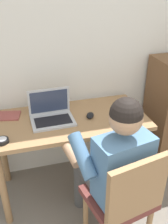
# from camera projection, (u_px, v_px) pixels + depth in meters

# --- Properties ---
(wall_back) EXTENTS (4.80, 0.05, 2.50)m
(wall_back) POSITION_uv_depth(u_px,v_px,m) (99.00, 43.00, 2.28)
(wall_back) COLOR silver
(wall_back) RESTS_ON ground_plane
(desk) EXTENTS (1.28, 0.62, 0.75)m
(desk) POSITION_uv_depth(u_px,v_px,m) (69.00, 130.00, 2.18)
(desk) COLOR #9E754C
(desk) RESTS_ON ground_plane
(chair) EXTENTS (0.49, 0.47, 0.88)m
(chair) POSITION_uv_depth(u_px,v_px,m) (125.00, 198.00, 1.71)
(chair) COLOR brown
(chair) RESTS_ON ground_plane
(person_seated) EXTENTS (0.60, 0.64, 1.20)m
(person_seated) POSITION_uv_depth(u_px,v_px,m) (112.00, 161.00, 1.77)
(person_seated) COLOR #4C4C4C
(person_seated) RESTS_ON ground_plane
(laptop) EXTENTS (0.35, 0.26, 0.24)m
(laptop) POSITION_uv_depth(u_px,v_px,m) (51.00, 114.00, 2.08)
(laptop) COLOR #B7BABF
(laptop) RESTS_ON desk
(computer_mouse) EXTENTS (0.10, 0.12, 0.03)m
(computer_mouse) POSITION_uv_depth(u_px,v_px,m) (90.00, 115.00, 2.14)
(computer_mouse) COLOR black
(computer_mouse) RESTS_ON desk
(desk_clock) EXTENTS (0.09, 0.09, 0.03)m
(desk_clock) POSITION_uv_depth(u_px,v_px,m) (2.00, 141.00, 1.82)
(desk_clock) COLOR black
(desk_clock) RESTS_ON desk
(notebook_pad) EXTENTS (0.24, 0.19, 0.01)m
(notebook_pad) POSITION_uv_depth(u_px,v_px,m) (7.00, 116.00, 2.15)
(notebook_pad) COLOR #994742
(notebook_pad) RESTS_ON desk
(coffee_mug) EXTENTS (0.12, 0.08, 0.09)m
(coffee_mug) POSITION_uv_depth(u_px,v_px,m) (133.00, 118.00, 2.04)
(coffee_mug) COLOR #33518C
(coffee_mug) RESTS_ON desk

